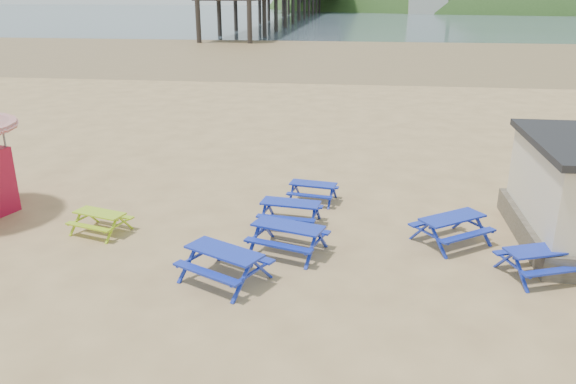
# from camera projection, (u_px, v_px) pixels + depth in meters

# --- Properties ---
(ground) EXTENTS (400.00, 400.00, 0.00)m
(ground) POSITION_uv_depth(u_px,v_px,m) (290.00, 240.00, 16.96)
(ground) COLOR tan
(ground) RESTS_ON ground
(wet_sand) EXTENTS (400.00, 400.00, 0.00)m
(wet_sand) POSITION_uv_depth(u_px,v_px,m) (349.00, 52.00, 68.23)
(wet_sand) COLOR olive
(wet_sand) RESTS_ON ground
(sea) EXTENTS (400.00, 400.00, 0.00)m
(sea) POSITION_uv_depth(u_px,v_px,m) (361.00, 14.00, 175.42)
(sea) COLOR #435461
(sea) RESTS_ON ground
(picnic_table_blue_a) EXTENTS (1.81, 1.55, 0.68)m
(picnic_table_blue_a) POSITION_uv_depth(u_px,v_px,m) (313.00, 192.00, 19.97)
(picnic_table_blue_a) COLOR #0D059F
(picnic_table_blue_a) RESTS_ON ground
(picnic_table_blue_b) EXTENTS (2.03, 1.71, 0.78)m
(picnic_table_blue_b) POSITION_uv_depth(u_px,v_px,m) (291.00, 213.00, 17.95)
(picnic_table_blue_b) COLOR #0D059F
(picnic_table_blue_b) RESTS_ON ground
(picnic_table_blue_c) EXTENTS (2.56, 2.47, 0.84)m
(picnic_table_blue_c) POSITION_uv_depth(u_px,v_px,m) (451.00, 230.00, 16.66)
(picnic_table_blue_c) COLOR #0D059F
(picnic_table_blue_c) RESTS_ON ground
(picnic_table_blue_d) EXTENTS (2.59, 2.41, 0.86)m
(picnic_table_blue_d) POSITION_uv_depth(u_px,v_px,m) (225.00, 265.00, 14.47)
(picnic_table_blue_d) COLOR #0D059F
(picnic_table_blue_d) RESTS_ON ground
(picnic_table_blue_e) EXTENTS (2.41, 2.14, 0.85)m
(picnic_table_blue_e) POSITION_uv_depth(u_px,v_px,m) (288.00, 239.00, 16.04)
(picnic_table_blue_e) COLOR #0D059F
(picnic_table_blue_e) RESTS_ON ground
(picnic_table_blue_f) EXTENTS (2.28, 2.07, 0.78)m
(picnic_table_blue_f) POSITION_uv_depth(u_px,v_px,m) (540.00, 263.00, 14.71)
(picnic_table_blue_f) COLOR #0D059F
(picnic_table_blue_f) RESTS_ON ground
(picnic_table_yellow) EXTENTS (1.90, 1.69, 0.67)m
(picnic_table_yellow) POSITION_uv_depth(u_px,v_px,m) (101.00, 222.00, 17.39)
(picnic_table_yellow) COLOR #A0D017
(picnic_table_yellow) RESTS_ON ground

